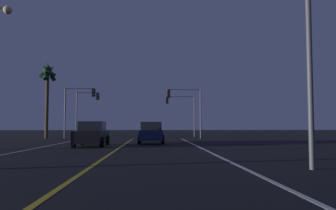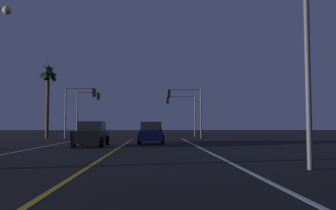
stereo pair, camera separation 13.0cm
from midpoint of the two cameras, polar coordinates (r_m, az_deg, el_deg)
The scene contains 10 objects.
lane_edge_right at distance 16.25m, azimuth 8.36°, elevation -8.43°, with size 0.16×40.43×0.01m, color silver.
lane_center_divider at distance 16.12m, azimuth -10.19°, elevation -8.45°, with size 0.16×40.43×0.01m, color gold.
car_oncoming at distance 23.86m, azimuth -12.58°, elevation -4.81°, with size 2.02×4.30×1.70m.
car_ahead_far at distance 27.09m, azimuth -2.72°, elevation -4.71°, with size 2.02×4.30×1.70m.
traffic_light_near_right at distance 36.86m, azimuth 2.86°, elevation 0.61°, with size 3.79×0.36×5.37m.
traffic_light_near_left at distance 37.56m, azimuth -14.45°, elevation 0.69°, with size 3.33×0.36×5.45m.
traffic_light_far_right at distance 42.32m, azimuth 2.19°, elevation -0.18°, with size 3.73×0.36×5.08m.
traffic_light_far_left at distance 42.99m, azimuth -13.22°, elevation 0.20°, with size 2.87×0.36×5.52m.
street_lamp_right_near at distance 12.37m, azimuth 20.76°, elevation 14.62°, with size 1.92×0.44×8.29m.
palm_tree_left_far at distance 39.35m, azimuth -19.46°, elevation 4.32°, with size 1.93×2.00×8.39m.
Camera 2 is at (2.26, -1.69, 1.43)m, focal length 36.22 mm.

